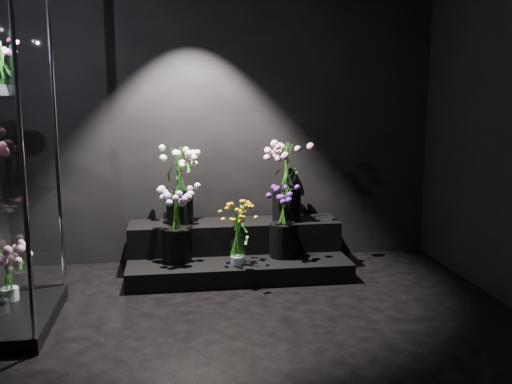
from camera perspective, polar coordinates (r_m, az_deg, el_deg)
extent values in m
plane|color=black|center=(3.77, 0.02, -15.26)|extent=(4.00, 4.00, 0.00)
plane|color=black|center=(5.40, -3.09, 7.78)|extent=(4.00, 0.00, 4.00)
plane|color=black|center=(1.47, 11.41, 1.75)|extent=(4.00, 0.00, 4.00)
cube|color=black|center=(5.15, -1.88, -7.26)|extent=(1.92, 0.86, 0.16)
cube|color=black|center=(5.30, -2.16, -4.37)|extent=(1.92, 0.43, 0.27)
cube|color=black|center=(4.43, -23.54, -11.43)|extent=(0.63, 1.05, 0.10)
cylinder|color=white|center=(4.85, -1.83, -6.09)|extent=(0.13, 0.13, 0.20)
cylinder|color=black|center=(4.97, -7.88, -5.27)|extent=(0.25, 0.25, 0.29)
cylinder|color=black|center=(5.07, 2.76, -4.83)|extent=(0.25, 0.25, 0.30)
cylinder|color=black|center=(5.21, -7.63, -1.47)|extent=(0.24, 0.24, 0.30)
cylinder|color=black|center=(5.28, 3.07, -1.20)|extent=(0.27, 0.27, 0.31)
cylinder|color=white|center=(4.26, -24.04, 10.19)|extent=(0.11, 0.11, 0.21)
cylinder|color=white|center=(4.55, -23.52, -8.32)|extent=(0.14, 0.14, 0.27)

